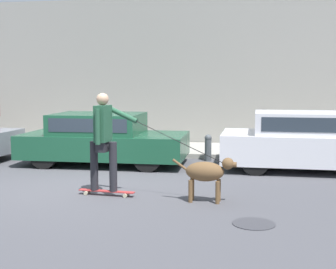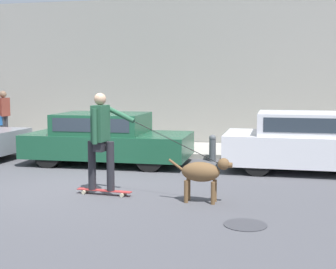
{
  "view_description": "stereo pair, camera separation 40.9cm",
  "coord_description": "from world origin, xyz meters",
  "px_view_note": "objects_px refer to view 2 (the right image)",
  "views": [
    {
      "loc": [
        3.0,
        -8.36,
        1.99
      ],
      "look_at": [
        1.46,
        0.76,
        0.95
      ],
      "focal_mm": 50.0,
      "sensor_mm": 36.0,
      "label": 1
    },
    {
      "loc": [
        3.4,
        -8.28,
        1.99
      ],
      "look_at": [
        1.46,
        0.76,
        0.95
      ],
      "focal_mm": 50.0,
      "sensor_mm": 36.0,
      "label": 2
    }
  ],
  "objects_px": {
    "dog": "(203,173)",
    "fire_hydrant": "(213,147)",
    "parked_car_2": "(314,143)",
    "parked_car_1": "(107,139)",
    "pedestrian_with_bag": "(3,114)",
    "skateboarder": "(101,137)"
  },
  "relations": [
    {
      "from": "parked_car_2",
      "to": "pedestrian_with_bag",
      "type": "distance_m",
      "value": 9.54
    },
    {
      "from": "dog",
      "to": "fire_hydrant",
      "type": "height_order",
      "value": "dog"
    },
    {
      "from": "skateboarder",
      "to": "fire_hydrant",
      "type": "relative_size",
      "value": 3.91
    },
    {
      "from": "pedestrian_with_bag",
      "to": "dog",
      "type": "bearing_deg",
      "value": 150.02
    },
    {
      "from": "parked_car_1",
      "to": "skateboarder",
      "type": "height_order",
      "value": "skateboarder"
    },
    {
      "from": "skateboarder",
      "to": "pedestrian_with_bag",
      "type": "height_order",
      "value": "skateboarder"
    },
    {
      "from": "parked_car_1",
      "to": "pedestrian_with_bag",
      "type": "bearing_deg",
      "value": 149.14
    },
    {
      "from": "parked_car_2",
      "to": "skateboarder",
      "type": "relative_size",
      "value": 1.53
    },
    {
      "from": "dog",
      "to": "fire_hydrant",
      "type": "distance_m",
      "value": 4.1
    },
    {
      "from": "pedestrian_with_bag",
      "to": "fire_hydrant",
      "type": "height_order",
      "value": "pedestrian_with_bag"
    },
    {
      "from": "skateboarder",
      "to": "pedestrian_with_bag",
      "type": "distance_m",
      "value": 7.73
    },
    {
      "from": "parked_car_1",
      "to": "dog",
      "type": "height_order",
      "value": "parked_car_1"
    },
    {
      "from": "dog",
      "to": "fire_hydrant",
      "type": "xyz_separation_m",
      "value": [
        -0.32,
        4.09,
        -0.15
      ]
    },
    {
      "from": "parked_car_2",
      "to": "skateboarder",
      "type": "distance_m",
      "value": 4.93
    },
    {
      "from": "parked_car_1",
      "to": "pedestrian_with_bag",
      "type": "distance_m",
      "value": 5.06
    },
    {
      "from": "parked_car_1",
      "to": "fire_hydrant",
      "type": "distance_m",
      "value": 2.64
    },
    {
      "from": "skateboarder",
      "to": "pedestrian_with_bag",
      "type": "bearing_deg",
      "value": 138.76
    },
    {
      "from": "parked_car_1",
      "to": "dog",
      "type": "relative_size",
      "value": 3.67
    },
    {
      "from": "parked_car_1",
      "to": "skateboarder",
      "type": "distance_m",
      "value": 3.23
    },
    {
      "from": "skateboarder",
      "to": "fire_hydrant",
      "type": "bearing_deg",
      "value": 74.32
    },
    {
      "from": "parked_car_2",
      "to": "dog",
      "type": "relative_size",
      "value": 3.74
    },
    {
      "from": "fire_hydrant",
      "to": "parked_car_1",
      "type": "bearing_deg",
      "value": -160.33
    }
  ]
}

